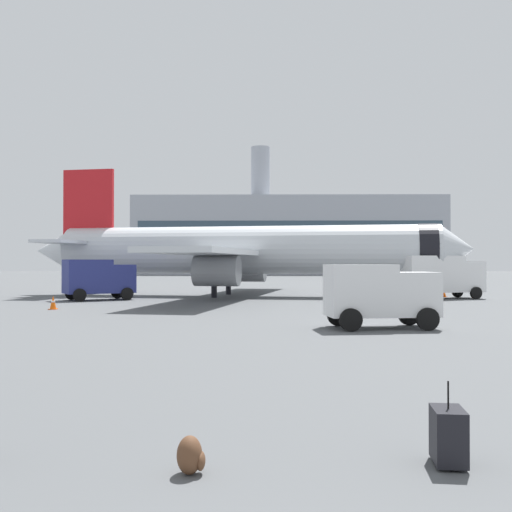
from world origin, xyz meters
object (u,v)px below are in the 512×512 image
safety_cone_near (386,289)px  safety_cone_mid (367,297)px  fuel_truck (440,275)px  safety_cone_far (444,293)px  traveller_backpack (191,456)px  service_truck (98,278)px  rolling_suitcase (448,435)px  airplane_at_gate (243,250)px  safety_cone_outer (53,303)px  cargo_van (380,293)px

safety_cone_near → safety_cone_mid: (-4.04, -13.94, 0.05)m
fuel_truck → safety_cone_far: fuel_truck is taller
traveller_backpack → service_truck: bearing=107.0°
service_truck → safety_cone_far: 26.28m
service_truck → rolling_suitcase: 38.38m
airplane_at_gate → service_truck: 11.61m
airplane_at_gate → traveller_backpack: airplane_at_gate is taller
safety_cone_near → safety_cone_outer: (-22.85, -19.24, 0.04)m
service_truck → safety_cone_far: service_truck is taller
airplane_at_gate → cargo_van: airplane_at_gate is taller
safety_cone_far → rolling_suitcase: 41.44m
fuel_truck → safety_cone_near: bearing=106.1°
safety_cone_mid → safety_cone_outer: safety_cone_mid is taller
fuel_truck → cargo_van: (-8.47, -20.91, -0.32)m
safety_cone_far → rolling_suitcase: bearing=-106.2°
airplane_at_gate → safety_cone_far: 16.07m
safety_cone_mid → safety_cone_far: 10.63m
traveller_backpack → safety_cone_far: bearing=69.6°
rolling_suitcase → traveller_backpack: 3.36m
safety_cone_mid → rolling_suitcase: (-4.32, -32.04, -0.01)m
cargo_van → rolling_suitcase: cargo_van is taller
rolling_suitcase → airplane_at_gate: bearing=95.8°
safety_cone_near → safety_cone_far: size_ratio=1.05×
fuel_truck → safety_cone_outer: bearing=-156.4°
service_truck → safety_cone_near: size_ratio=7.42×
airplane_at_gate → traveller_backpack: (0.77, -41.09, -3.42)m
safety_cone_near → rolling_suitcase: rolling_suitcase is taller
fuel_truck → safety_cone_far: bearing=67.3°
safety_cone_far → traveller_backpack: 42.86m
safety_cone_far → safety_cone_mid: bearing=-133.2°
airplane_at_gate → safety_cone_mid: airplane_at_gate is taller
safety_cone_outer → traveller_backpack: (11.16, -27.12, -0.16)m
fuel_truck → rolling_suitcase: fuel_truck is taller
service_truck → safety_cone_mid: size_ratio=6.49×
service_truck → safety_cone_mid: 19.01m
airplane_at_gate → fuel_truck: size_ratio=5.58×
safety_cone_mid → safety_cone_far: size_ratio=1.20×
cargo_van → traveller_backpack: size_ratio=9.59×
cargo_van → traveller_backpack: 18.16m
service_truck → fuel_truck: (25.06, 2.16, 0.16)m
fuel_truck → cargo_van: fuel_truck is taller
safety_cone_mid → safety_cone_outer: size_ratio=1.02×
cargo_van → traveller_backpack: (-5.61, -17.22, -1.22)m
cargo_van → safety_cone_mid: 15.37m
cargo_van → safety_cone_outer: (-16.77, 9.90, -1.06)m
cargo_van → airplane_at_gate: bearing=105.0°
safety_cone_far → rolling_suitcase: size_ratio=0.61×
airplane_at_gate → traveller_backpack: 41.24m
safety_cone_outer → traveller_backpack: size_ratio=1.66×
fuel_truck → cargo_van: bearing=-112.0°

